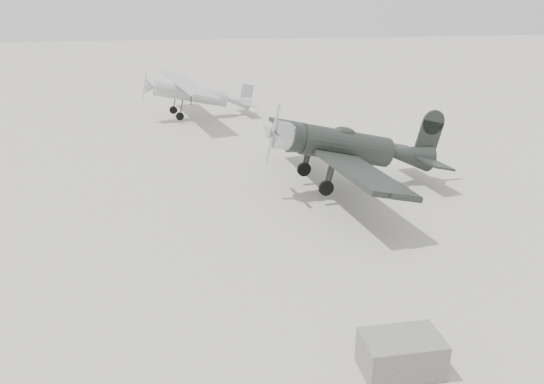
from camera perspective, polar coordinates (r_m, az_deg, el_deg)
The scene contains 4 objects.
ground at distance 16.05m, azimuth 4.79°, elevation -8.60°, with size 160.00×160.00×0.00m, color #9E978C.
lowwing_monoplane at distance 22.02m, azimuth 8.70°, elevation 4.75°, with size 7.79×10.85×3.48m.
highwing_monoplane at distance 35.06m, azimuth -8.24°, elevation 10.71°, with size 7.25×10.14×2.86m.
equipment_block at distance 12.45m, azimuth 13.71°, elevation -16.58°, with size 1.73×1.08×0.87m, color #605E59.
Camera 1 is at (-3.48, -13.54, 7.90)m, focal length 35.00 mm.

